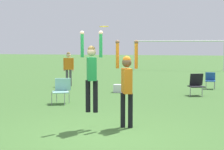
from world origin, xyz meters
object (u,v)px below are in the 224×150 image
object	(u,v)px
camping_chair_0	(196,83)
camping_chair_2	(62,89)
person_spectator_near	(69,66)
camping_chair_1	(210,79)
frisbee	(104,26)
person_jumping	(92,70)
cooler_box	(119,88)
person_defending	(127,81)

from	to	relation	value
camping_chair_0	camping_chair_2	bearing A→B (deg)	11.17
camping_chair_0	person_spectator_near	distance (m)	6.48
camping_chair_1	frisbee	bearing A→B (deg)	77.41
person_jumping	camping_chair_1	world-z (taller)	person_jumping
camping_chair_1	cooler_box	size ratio (longest dim) A/B	1.79
camping_chair_0	person_spectator_near	xyz separation A→B (m)	(-6.14, 1.98, 0.53)
frisbee	camping_chair_0	bearing A→B (deg)	71.01
person_jumping	person_spectator_near	xyz separation A→B (m)	(-3.65, 8.69, -0.45)
person_defending	camping_chair_2	bearing A→B (deg)	-160.19
person_spectator_near	frisbee	bearing A→B (deg)	-90.66
camping_chair_0	camping_chair_1	distance (m)	2.50
person_jumping	frisbee	size ratio (longest dim) A/B	8.78
person_spectator_near	person_defending	bearing A→B (deg)	-87.36
camping_chair_0	person_jumping	bearing A→B (deg)	46.52
camping_chair_1	camping_chair_2	bearing A→B (deg)	51.91
frisbee	person_defending	bearing A→B (deg)	12.04
camping_chair_2	person_spectator_near	bearing A→B (deg)	-96.34
camping_chair_2	cooler_box	world-z (taller)	camping_chair_2
frisbee	person_jumping	bearing A→B (deg)	-140.64
person_jumping	camping_chair_1	distance (m)	9.70
person_defending	person_spectator_near	world-z (taller)	person_defending
camping_chair_1	person_spectator_near	xyz separation A→B (m)	(-6.77, -0.44, 0.56)
frisbee	person_spectator_near	distance (m)	9.45
frisbee	person_spectator_near	size ratio (longest dim) A/B	0.13
person_jumping	frisbee	bearing A→B (deg)	-72.90
person_defending	camping_chair_1	size ratio (longest dim) A/B	2.86
person_defending	camping_chair_1	world-z (taller)	person_defending
person_jumping	person_defending	xyz separation A→B (m)	(0.81, 0.33, -0.29)
camping_chair_2	cooler_box	distance (m)	3.64
person_defending	cooler_box	xyz separation A→B (m)	(-1.58, 6.61, -0.99)
person_defending	cooler_box	size ratio (longest dim) A/B	5.12
person_spectator_near	cooler_box	distance (m)	3.47
person_defending	camping_chair_0	world-z (taller)	person_defending
camping_chair_2	person_spectator_near	world-z (taller)	person_spectator_near
frisbee	camping_chair_1	bearing A→B (deg)	72.17
frisbee	camping_chair_1	world-z (taller)	frisbee
person_jumping	frisbee	world-z (taller)	frisbee
camping_chair_1	cooler_box	world-z (taller)	camping_chair_1
person_defending	camping_chair_2	size ratio (longest dim) A/B	2.48
person_defending	frisbee	world-z (taller)	frisbee
person_jumping	cooler_box	world-z (taller)	person_jumping
person_jumping	cooler_box	bearing A→B (deg)	-15.95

